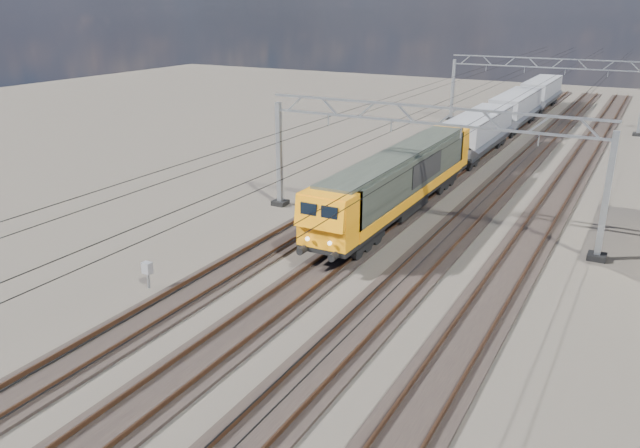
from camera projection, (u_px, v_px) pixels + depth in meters
The scene contains 13 objects.
ground at pixel (393, 252), 32.74m from camera, with size 160.00×160.00×0.00m, color #2C2621.
track_outer_west at pixel (295, 231), 35.43m from camera, with size 2.60×140.00×0.30m.
track_loco at pixel (359, 244), 33.62m from camera, with size 2.60×140.00×0.30m.
track_inner_east at pixel (429, 257), 31.81m from camera, with size 2.60×140.00×0.30m.
track_outer_east at pixel (509, 273), 30.00m from camera, with size 2.60×140.00×0.30m.
catenary_gantry_mid at pixel (423, 163), 34.75m from camera, with size 19.90×0.90×7.11m.
catenary_gantry_far at pixel (542, 90), 64.52m from camera, with size 19.90×0.90×7.11m.
overhead_wires at pixel (448, 119), 37.44m from camera, with size 12.03×140.00×0.53m.
locomotive at pixel (400, 179), 37.59m from camera, with size 2.76×21.10×3.62m.
hopper_wagon_lead at pixel (479, 131), 52.25m from camera, with size 3.38×13.00×3.25m.
hopper_wagon_mid at pixel (516, 108), 64.00m from camera, with size 3.38×13.00×3.25m.
hopper_wagon_third at pixel (541, 92), 75.74m from camera, with size 3.38×13.00×3.25m.
trackside_cabinet at pixel (147, 269), 28.21m from camera, with size 0.43×0.33×1.28m.
Camera 1 is at (11.21, -28.50, 12.29)m, focal length 35.00 mm.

